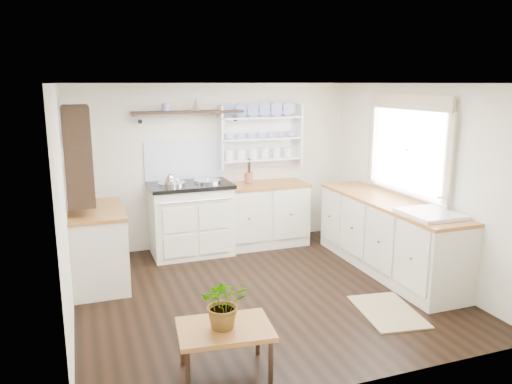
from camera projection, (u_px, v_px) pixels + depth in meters
floor at (262, 292)px, 5.62m from camera, size 4.00×3.80×0.01m
wall_back at (216, 165)px, 7.12m from camera, size 4.00×0.02×2.30m
wall_right at (417, 180)px, 6.04m from camera, size 0.02×3.80×2.30m
wall_left at (64, 208)px, 4.71m from camera, size 0.02×3.80×2.30m
ceiling at (263, 83)px, 5.13m from camera, size 4.00×3.80×0.01m
window at (408, 145)px, 6.07m from camera, size 0.08×1.55×1.22m
aga_cooker at (191, 218)px, 6.80m from camera, size 1.10×0.76×1.01m
back_cabinets at (262, 213)px, 7.19m from camera, size 1.27×0.63×0.90m
right_cabinets at (388, 235)px, 6.18m from camera, size 0.62×2.43×0.90m
belfast_sink at (430, 224)px, 5.42m from camera, size 0.55×0.60×0.45m
left_cabinets at (98, 245)px, 5.78m from camera, size 0.62×1.13×0.90m
plate_rack at (259, 136)px, 7.21m from camera, size 1.20×0.22×0.90m
high_shelf at (188, 113)px, 6.71m from camera, size 1.50×0.29×0.16m
left_shelving at (78, 153)px, 5.50m from camera, size 0.28×0.80×1.05m
kettle at (170, 182)px, 6.48m from camera, size 0.17×0.17×0.21m
utensil_crock at (249, 178)px, 7.09m from camera, size 0.12×0.12×0.14m
center_table at (225, 332)px, 3.98m from camera, size 0.80×0.61×0.40m
potted_plant at (224, 303)px, 3.92m from camera, size 0.43×0.39×0.42m
floor_rug at (388, 311)px, 5.12m from camera, size 0.66×0.92×0.02m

